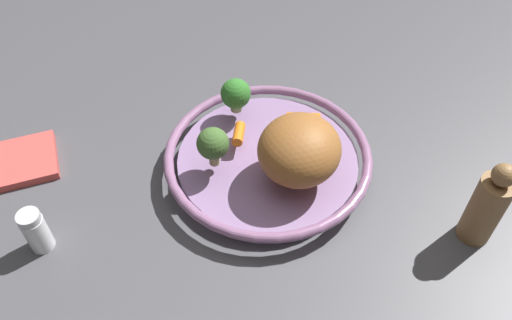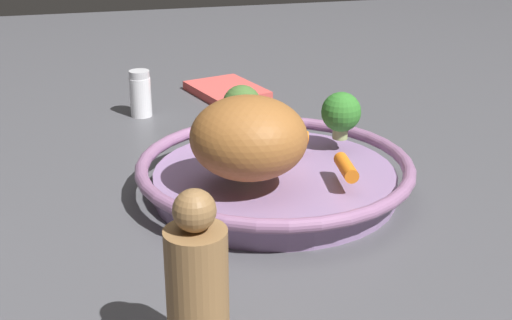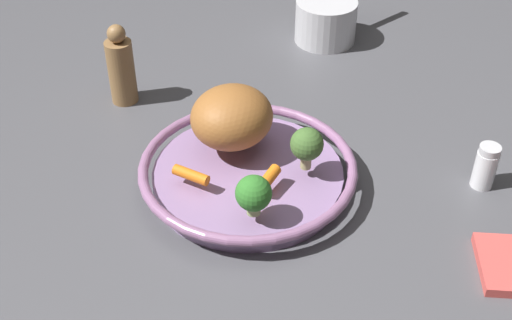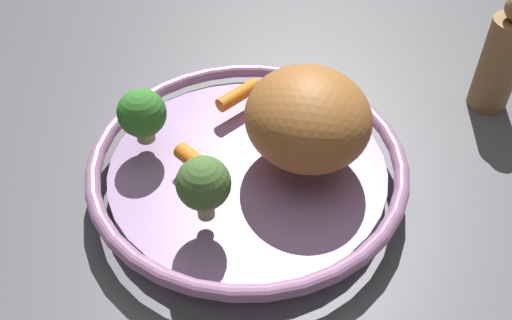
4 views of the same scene
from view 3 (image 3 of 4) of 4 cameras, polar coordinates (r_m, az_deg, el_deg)
The scene contains 10 objects.
ground_plane at distance 1.02m, azimuth -0.67°, elevation -2.11°, with size 2.53×2.53×0.00m, color #4C4C51.
serving_bowl at distance 1.01m, azimuth -0.68°, elevation -1.12°, with size 0.32×0.32×0.04m.
roast_chicken_piece at distance 1.01m, azimuth -2.04°, elevation 3.63°, with size 0.13×0.12×0.09m, color #9A5E2C.
baby_carrot_left at distance 0.95m, azimuth 1.08°, elevation -1.52°, with size 0.02×0.02×0.04m, color orange.
baby_carrot_back at distance 0.96m, azimuth -5.47°, elevation -1.26°, with size 0.02×0.02×0.05m, color orange.
broccoli_floret_mid at distance 0.96m, azimuth 4.28°, elevation 1.27°, with size 0.05×0.05×0.07m.
broccoli_floret_large at distance 0.89m, azimuth -0.20°, elevation -2.85°, with size 0.05×0.05×0.06m.
salt_shaker at distance 1.05m, azimuth 18.68°, elevation -0.52°, with size 0.03×0.03×0.07m.
pepper_mill at distance 1.19m, azimuth -11.24°, elevation 7.58°, with size 0.05×0.05×0.15m.
saucepan at distance 1.38m, azimuth 5.94°, elevation 11.56°, with size 0.15×0.21×0.08m.
Camera 3 is at (0.28, -0.72, 0.67)m, focal length 47.73 mm.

